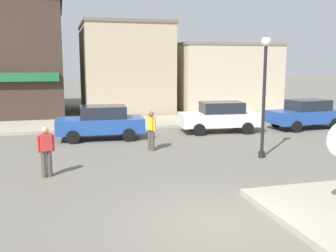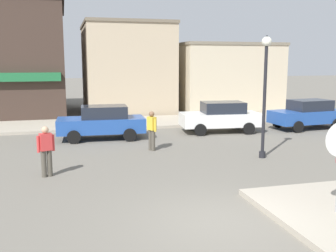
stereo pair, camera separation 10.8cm
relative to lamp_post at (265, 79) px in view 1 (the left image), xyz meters
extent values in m
plane|color=#6B665B|center=(-3.83, -5.26, -2.96)|extent=(160.00, 160.00, 0.00)
cube|color=#A89E8C|center=(-3.83, 9.29, -2.88)|extent=(80.00, 4.00, 0.15)
cylinder|color=black|center=(0.00, 0.00, -0.86)|extent=(0.12, 0.12, 4.20)
cylinder|color=black|center=(0.00, 0.00, -2.84)|extent=(0.24, 0.24, 0.24)
sphere|color=white|center=(0.00, 0.00, 1.35)|extent=(0.36, 0.36, 0.36)
cone|color=black|center=(0.00, 0.00, 1.49)|extent=(0.32, 0.32, 0.18)
cube|color=#234C9E|center=(-5.54, 5.21, -2.29)|extent=(4.08, 1.91, 0.66)
cube|color=#1E232D|center=(-5.39, 5.20, -1.68)|extent=(2.15, 1.50, 0.56)
cylinder|color=black|center=(-6.82, 4.43, -2.66)|extent=(0.61, 0.21, 0.60)
cylinder|color=black|center=(-6.74, 6.12, -2.66)|extent=(0.61, 0.21, 0.60)
cylinder|color=black|center=(-4.35, 4.30, -2.66)|extent=(0.61, 0.21, 0.60)
cylinder|color=black|center=(-4.26, 5.99, -2.66)|extent=(0.61, 0.21, 0.60)
cube|color=white|center=(0.51, 5.47, -2.29)|extent=(4.14, 2.07, 0.66)
cube|color=#1E232D|center=(0.66, 5.46, -1.68)|extent=(2.20, 1.58, 0.56)
cylinder|color=black|center=(-0.80, 4.74, -2.66)|extent=(0.61, 0.24, 0.60)
cylinder|color=black|center=(-0.64, 6.44, -2.66)|extent=(0.61, 0.24, 0.60)
cylinder|color=black|center=(1.66, 4.51, -2.66)|extent=(0.61, 0.24, 0.60)
cylinder|color=black|center=(1.83, 6.20, -2.66)|extent=(0.61, 0.24, 0.60)
cube|color=#234C9E|center=(5.46, 5.26, -2.29)|extent=(4.14, 2.08, 0.66)
cube|color=#1E232D|center=(5.61, 5.27, -1.68)|extent=(2.20, 1.59, 0.56)
cylinder|color=black|center=(4.31, 4.29, -2.66)|extent=(0.61, 0.24, 0.60)
cylinder|color=black|center=(4.14, 5.99, -2.66)|extent=(0.61, 0.24, 0.60)
cylinder|color=black|center=(6.78, 4.53, -2.66)|extent=(0.61, 0.24, 0.60)
cylinder|color=black|center=(6.61, 6.22, -2.66)|extent=(0.61, 0.24, 0.60)
cylinder|color=#4C473D|center=(-3.73, 2.19, -2.53)|extent=(0.16, 0.16, 0.85)
cylinder|color=#4C473D|center=(-3.81, 2.35, -2.53)|extent=(0.16, 0.16, 0.85)
cube|color=gold|center=(-3.77, 2.27, -1.84)|extent=(0.36, 0.42, 0.54)
sphere|color=brown|center=(-3.77, 2.27, -1.46)|extent=(0.22, 0.22, 0.22)
cylinder|color=gold|center=(-3.67, 2.06, -1.89)|extent=(0.12, 0.12, 0.52)
cylinder|color=gold|center=(-3.87, 2.47, -1.89)|extent=(0.12, 0.12, 0.52)
cylinder|color=#4C473D|center=(-7.69, -0.47, -2.53)|extent=(0.16, 0.16, 0.85)
cylinder|color=#4C473D|center=(-7.86, -0.53, -2.53)|extent=(0.16, 0.16, 0.85)
cube|color=#D13838|center=(-7.77, -0.50, -1.84)|extent=(0.41, 0.32, 0.54)
sphere|color=tan|center=(-7.77, -0.50, -1.46)|extent=(0.22, 0.22, 0.22)
cylinder|color=#D13838|center=(-7.55, -0.43, -1.89)|extent=(0.11, 0.11, 0.52)
cylinder|color=#D13838|center=(-7.99, -0.57, -1.89)|extent=(0.11, 0.11, 0.52)
cube|color=tan|center=(-2.80, 15.33, 0.05)|extent=(5.80, 7.46, 6.01)
cube|color=#716452|center=(-2.80, 15.33, 3.15)|extent=(5.92, 7.61, 0.20)
cube|color=beige|center=(4.34, 13.94, -0.62)|extent=(7.09, 5.21, 4.68)
cube|color=gray|center=(4.34, 13.94, 1.82)|extent=(7.23, 5.31, 0.20)
camera|label=1|loc=(-7.25, -13.05, 0.64)|focal=42.00mm
camera|label=2|loc=(-7.14, -13.07, 0.64)|focal=42.00mm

